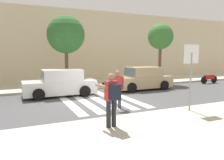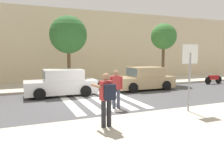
{
  "view_description": "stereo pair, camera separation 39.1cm",
  "coord_description": "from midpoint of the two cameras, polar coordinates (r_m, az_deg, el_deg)",
  "views": [
    {
      "loc": [
        -4.09,
        -10.47,
        2.47
      ],
      "look_at": [
        0.6,
        -0.2,
        1.1
      ],
      "focal_mm": 35.0,
      "sensor_mm": 36.0,
      "label": 1
    },
    {
      "loc": [
        -3.73,
        -10.62,
        2.47
      ],
      "look_at": [
        0.6,
        -0.2,
        1.1
      ],
      "focal_mm": 35.0,
      "sensor_mm": 36.0,
      "label": 2
    }
  ],
  "objects": [
    {
      "name": "street_tree_east",
      "position": [
        18.45,
        13.96,
        10.86
      ],
      "size": [
        2.06,
        2.06,
        4.73
      ],
      "color": "brown",
      "rests_on": "sidewalk_far"
    },
    {
      "name": "crosswalk_stripe_4",
      "position": [
        12.32,
        4.51,
        -4.64
      ],
      "size": [
        0.44,
        5.2,
        0.01
      ],
      "primitive_type": "cube",
      "color": "silver",
      "rests_on": "ground"
    },
    {
      "name": "pedestrian_crossing",
      "position": [
        9.8,
        2.24,
        -1.87
      ],
      "size": [
        0.55,
        0.35,
        1.72
      ],
      "color": "#474C60",
      "rests_on": "ground"
    },
    {
      "name": "stop_sign",
      "position": [
        9.31,
        20.81,
        4.22
      ],
      "size": [
        0.76,
        0.08,
        2.69
      ],
      "color": "gray",
      "rests_on": "sidewalk_near"
    },
    {
      "name": "crosswalk_stripe_0",
      "position": [
        11.26,
        -10.23,
        -5.84
      ],
      "size": [
        0.44,
        5.2,
        0.01
      ],
      "primitive_type": "cube",
      "color": "silver",
      "rests_on": "ground"
    },
    {
      "name": "sidewalk_near",
      "position": [
        6.32,
        18.64,
        -15.79
      ],
      "size": [
        60.0,
        6.0,
        0.14
      ],
      "primitive_type": "cube",
      "color": "beige",
      "rests_on": "ground"
    },
    {
      "name": "parked_car_tan",
      "position": [
        15.21,
        9.14,
        0.25
      ],
      "size": [
        4.1,
        1.92,
        1.55
      ],
      "color": "tan",
      "rests_on": "ground"
    },
    {
      "name": "crosswalk_stripe_3",
      "position": [
        11.99,
        1.09,
        -4.95
      ],
      "size": [
        0.44,
        5.2,
        0.01
      ],
      "primitive_type": "cube",
      "color": "silver",
      "rests_on": "ground"
    },
    {
      "name": "building_facade_far",
      "position": [
        21.32,
        -12.12,
        8.59
      ],
      "size": [
        56.0,
        4.0,
        6.29
      ],
      "primitive_type": "cube",
      "color": "beige",
      "rests_on": "ground"
    },
    {
      "name": "sidewalk_far",
      "position": [
        17.17,
        -9.18,
        -1.2
      ],
      "size": [
        60.0,
        4.8,
        0.14
      ],
      "primitive_type": "cube",
      "color": "beige",
      "rests_on": "ground"
    },
    {
      "name": "crosswalk_stripe_2",
      "position": [
        11.7,
        -2.52,
        -5.26
      ],
      "size": [
        0.44,
        5.2,
        0.01
      ],
      "primitive_type": "cube",
      "color": "silver",
      "rests_on": "ground"
    },
    {
      "name": "motorcycle",
      "position": [
        19.83,
        25.5,
        0.29
      ],
      "size": [
        1.76,
        0.6,
        0.87
      ],
      "color": "black",
      "rests_on": "ground"
    },
    {
      "name": "parked_car_white",
      "position": [
        13.17,
        -12.23,
        -0.85
      ],
      "size": [
        4.1,
        1.92,
        1.55
      ],
      "color": "white",
      "rests_on": "ground"
    },
    {
      "name": "crosswalk_stripe_1",
      "position": [
        11.45,
        -6.3,
        -5.55
      ],
      "size": [
        0.44,
        5.2,
        0.01
      ],
      "primitive_type": "cube",
      "color": "silver",
      "rests_on": "ground"
    },
    {
      "name": "street_tree_center",
      "position": [
        15.85,
        -10.65,
        11.49
      ],
      "size": [
        2.62,
        2.62,
        4.95
      ],
      "color": "brown",
      "rests_on": "sidewalk_far"
    },
    {
      "name": "ground_plane",
      "position": [
        11.51,
        -2.18,
        -5.47
      ],
      "size": [
        120.0,
        120.0,
        0.0
      ],
      "primitive_type": "plane",
      "color": "#4C4C4F"
    },
    {
      "name": "photographer_with_backpack",
      "position": [
        6.86,
        0.23,
        -4.04
      ],
      "size": [
        0.66,
        0.9,
        1.72
      ],
      "color": "#232328",
      "rests_on": "sidewalk_near"
    }
  ]
}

